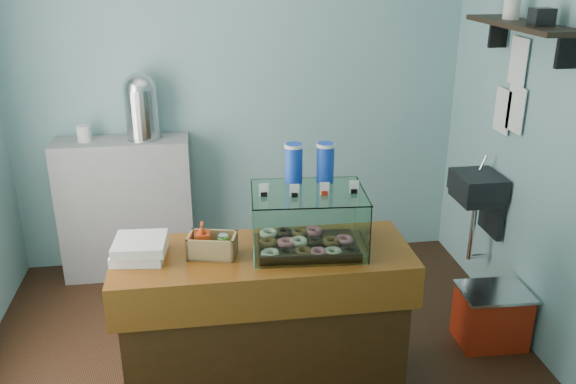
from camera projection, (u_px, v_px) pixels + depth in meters
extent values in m
plane|color=black|center=(261.00, 362.00, 3.82)|extent=(3.50, 3.50, 0.00)
cube|color=#7CAEB5|center=(238.00, 91.00, 4.69)|extent=(3.50, 0.04, 2.80)
cube|color=#7CAEB5|center=(303.00, 288.00, 1.93)|extent=(3.50, 0.04, 2.80)
cube|color=#7CAEB5|center=(556.00, 136.00, 3.55)|extent=(0.04, 3.00, 2.80)
cube|color=black|center=(478.00, 185.00, 4.21)|extent=(0.30, 0.35, 0.15)
cube|color=black|center=(492.00, 210.00, 4.30)|extent=(0.04, 0.30, 0.35)
cylinder|color=silver|center=(483.00, 163.00, 4.27)|extent=(0.02, 0.02, 0.12)
cylinder|color=silver|center=(472.00, 230.00, 4.34)|extent=(0.04, 0.04, 0.45)
cube|color=black|center=(521.00, 25.00, 3.58)|extent=(0.25, 1.00, 0.03)
cube|color=black|center=(567.00, 52.00, 3.26)|extent=(0.12, 0.03, 0.18)
cube|color=black|center=(498.00, 34.00, 4.00)|extent=(0.12, 0.03, 0.18)
cube|color=white|center=(516.00, 109.00, 3.94)|extent=(0.01, 0.21, 0.30)
cube|color=white|center=(502.00, 111.00, 4.11)|extent=(0.01, 0.21, 0.30)
cube|color=white|center=(518.00, 61.00, 3.88)|extent=(0.01, 0.21, 0.30)
cube|color=#3F1F0C|center=(264.00, 328.00, 3.44)|extent=(1.50, 0.56, 0.84)
cube|color=#522B0A|center=(263.00, 257.00, 3.27)|extent=(1.60, 0.60, 0.06)
cube|color=#522B0A|center=(270.00, 303.00, 3.06)|extent=(1.60, 0.04, 0.18)
cube|color=#99989B|center=(127.00, 208.00, 4.72)|extent=(1.00, 0.32, 1.10)
cube|color=black|center=(308.00, 246.00, 3.30)|extent=(0.55, 0.41, 0.02)
torus|color=beige|center=(271.00, 254.00, 3.16)|extent=(0.10, 0.10, 0.03)
torus|color=black|center=(287.00, 253.00, 3.16)|extent=(0.10, 0.10, 0.03)
torus|color=brown|center=(302.00, 253.00, 3.17)|extent=(0.10, 0.10, 0.03)
torus|color=pink|center=(318.00, 252.00, 3.18)|extent=(0.10, 0.10, 0.03)
torus|color=beige|center=(334.00, 252.00, 3.18)|extent=(0.10, 0.10, 0.03)
torus|color=black|center=(349.00, 251.00, 3.19)|extent=(0.10, 0.10, 0.03)
torus|color=brown|center=(270.00, 243.00, 3.28)|extent=(0.10, 0.10, 0.03)
torus|color=pink|center=(285.00, 242.00, 3.28)|extent=(0.10, 0.10, 0.03)
torus|color=beige|center=(300.00, 242.00, 3.29)|extent=(0.10, 0.10, 0.03)
torus|color=black|center=(315.00, 241.00, 3.30)|extent=(0.10, 0.10, 0.03)
torus|color=brown|center=(330.00, 241.00, 3.30)|extent=(0.10, 0.10, 0.03)
torus|color=pink|center=(345.00, 240.00, 3.31)|extent=(0.10, 0.10, 0.03)
torus|color=beige|center=(269.00, 233.00, 3.40)|extent=(0.10, 0.10, 0.03)
torus|color=black|center=(283.00, 232.00, 3.40)|extent=(0.10, 0.10, 0.03)
torus|color=brown|center=(298.00, 232.00, 3.41)|extent=(0.10, 0.10, 0.03)
torus|color=pink|center=(312.00, 231.00, 3.41)|extent=(0.10, 0.10, 0.03)
cube|color=white|center=(312.00, 238.00, 3.05)|extent=(0.59, 0.05, 0.32)
cube|color=white|center=(304.00, 205.00, 3.45)|extent=(0.59, 0.05, 0.32)
cube|color=white|center=(253.00, 223.00, 3.23)|extent=(0.04, 0.43, 0.32)
cube|color=white|center=(362.00, 219.00, 3.27)|extent=(0.04, 0.43, 0.32)
cube|color=white|center=(308.00, 192.00, 3.19)|extent=(0.63, 0.48, 0.01)
cube|color=white|center=(264.00, 190.00, 3.11)|extent=(0.05, 0.01, 0.07)
cube|color=black|center=(264.00, 194.00, 3.12)|extent=(0.03, 0.02, 0.02)
cube|color=white|center=(294.00, 189.00, 3.12)|extent=(0.05, 0.01, 0.07)
cube|color=black|center=(294.00, 194.00, 3.13)|extent=(0.03, 0.02, 0.02)
cube|color=white|center=(324.00, 189.00, 3.13)|extent=(0.05, 0.01, 0.07)
cube|color=red|center=(324.00, 193.00, 3.14)|extent=(0.03, 0.02, 0.02)
cube|color=white|center=(354.00, 188.00, 3.14)|extent=(0.05, 0.01, 0.07)
cube|color=black|center=(354.00, 192.00, 3.15)|extent=(0.03, 0.02, 0.02)
cylinder|color=blue|center=(294.00, 163.00, 3.28)|extent=(0.09, 0.09, 0.22)
cylinder|color=white|center=(294.00, 146.00, 3.24)|extent=(0.10, 0.10, 0.02)
cylinder|color=blue|center=(325.00, 163.00, 3.29)|extent=(0.09, 0.09, 0.22)
cylinder|color=white|center=(326.00, 145.00, 3.25)|extent=(0.10, 0.10, 0.02)
cube|color=tan|center=(213.00, 255.00, 3.22)|extent=(0.28, 0.20, 0.01)
cube|color=tan|center=(210.00, 251.00, 3.14)|extent=(0.25, 0.07, 0.12)
cube|color=tan|center=(215.00, 240.00, 3.26)|extent=(0.25, 0.07, 0.12)
cube|color=tan|center=(190.00, 245.00, 3.21)|extent=(0.05, 0.15, 0.12)
cube|color=tan|center=(234.00, 246.00, 3.19)|extent=(0.05, 0.15, 0.12)
imported|color=#C23B12|center=(202.00, 238.00, 3.19)|extent=(0.10, 0.10, 0.18)
cylinder|color=green|center=(223.00, 245.00, 3.19)|extent=(0.06, 0.06, 0.10)
cylinder|color=silver|center=(223.00, 236.00, 3.17)|extent=(0.05, 0.05, 0.01)
cube|color=white|center=(139.00, 252.00, 3.20)|extent=(0.29, 0.29, 0.05)
cube|color=white|center=(140.00, 244.00, 3.17)|extent=(0.28, 0.28, 0.05)
cylinder|color=silver|center=(144.00, 138.00, 4.55)|extent=(0.27, 0.27, 0.01)
cylinder|color=silver|center=(142.00, 114.00, 4.48)|extent=(0.24, 0.24, 0.37)
sphere|color=silver|center=(140.00, 89.00, 4.41)|extent=(0.24, 0.24, 0.24)
cube|color=#B7250E|center=(491.00, 317.00, 3.96)|extent=(0.43, 0.33, 0.36)
cube|color=silver|center=(495.00, 292.00, 3.89)|extent=(0.45, 0.35, 0.02)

